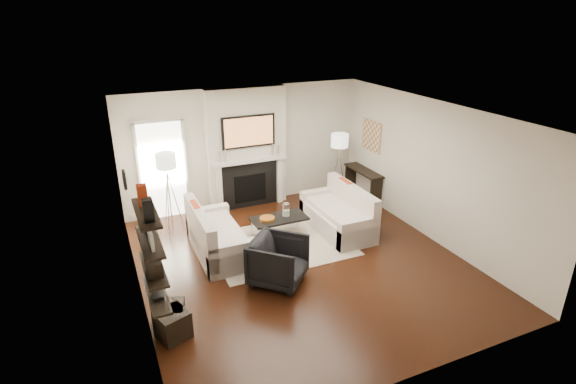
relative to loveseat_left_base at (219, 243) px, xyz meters
name	(u,v)px	position (x,y,z in m)	size (l,w,h in m)	color
room_envelope	(302,193)	(1.24, -0.94, 1.14)	(6.00, 6.00, 6.00)	black
chimney_breast	(247,149)	(1.24, 1.93, 1.14)	(1.80, 0.25, 2.70)	silver
fireplace_surround	(250,185)	(1.24, 1.80, 0.31)	(1.30, 0.02, 1.04)	black
firebox	(250,188)	(1.24, 1.79, 0.24)	(0.75, 0.02, 0.65)	black
mantel_pilaster_l	(220,189)	(0.52, 1.77, 0.34)	(0.12, 0.08, 1.10)	white
mantel_pilaster_r	(280,180)	(1.96, 1.77, 0.34)	(0.12, 0.08, 1.10)	white
mantel_shelf	(250,161)	(1.24, 1.75, 0.91)	(1.70, 0.18, 0.07)	white
tv_body	(248,131)	(1.24, 1.77, 1.57)	(1.20, 0.06, 0.70)	black
tv_screen	(249,132)	(1.24, 1.74, 1.57)	(1.10, 0.01, 0.62)	#BF723F
candlestick_l_tall	(225,156)	(0.69, 1.76, 1.09)	(0.04, 0.04, 0.30)	silver
candlestick_l_short	(219,158)	(0.56, 1.76, 1.06)	(0.04, 0.04, 0.24)	silver
candlestick_r_tall	(273,150)	(1.79, 1.76, 1.09)	(0.04, 0.04, 0.30)	silver
candlestick_r_short	(278,150)	(1.92, 1.76, 1.06)	(0.04, 0.04, 0.24)	silver
hallway_panel	(163,171)	(-0.61, 2.04, 0.84)	(0.90, 0.02, 2.10)	white
door_trim_l	(140,174)	(-1.09, 2.02, 0.84)	(0.06, 0.06, 2.16)	white
door_trim_r	(186,168)	(-0.13, 2.02, 0.84)	(0.06, 0.06, 2.16)	white
door_trim_top	(157,121)	(-0.61, 2.02, 1.92)	(1.02, 0.06, 0.06)	white
rug	(279,245)	(1.13, -0.17, -0.20)	(2.60, 2.00, 0.01)	#B9A997
loveseat_left_base	(219,243)	(0.00, 0.00, 0.00)	(0.85, 1.80, 0.42)	beige
loveseat_left_back	(200,231)	(-0.33, 0.00, 0.32)	(0.18, 1.80, 0.80)	beige
loveseat_left_arm_n	(232,259)	(0.00, -0.81, 0.09)	(0.85, 0.18, 0.60)	beige
loveseat_left_arm_s	(208,221)	(0.00, 0.81, 0.09)	(0.85, 0.18, 0.60)	beige
loveseat_left_cushion	(221,230)	(0.05, 0.00, 0.26)	(0.63, 1.44, 0.10)	beige
pillow_left_orange	(196,214)	(-0.33, 0.30, 0.52)	(0.10, 0.42, 0.42)	#B53716
pillow_left_charcoal	(204,228)	(-0.33, -0.30, 0.51)	(0.10, 0.40, 0.40)	black
loveseat_right_base	(337,221)	(2.46, -0.07, 0.00)	(0.85, 1.80, 0.42)	beige
loveseat_right_back	(352,204)	(2.80, -0.07, 0.32)	(0.18, 1.80, 0.80)	beige
loveseat_right_arm_n	(358,234)	(2.46, -0.88, 0.09)	(0.85, 0.18, 0.60)	beige
loveseat_right_arm_s	(319,202)	(2.46, 0.74, 0.09)	(0.85, 0.18, 0.60)	beige
loveseat_right_cushion	(335,210)	(2.41, -0.07, 0.26)	(0.63, 1.44, 0.10)	beige
pillow_right_orange	(345,190)	(2.80, 0.23, 0.52)	(0.10, 0.42, 0.42)	#B53716
pillow_right_charcoal	(360,201)	(2.80, -0.37, 0.51)	(0.10, 0.40, 0.40)	black
coffee_table	(279,218)	(1.27, 0.14, 0.19)	(1.10, 0.55, 0.04)	black
coffee_leg_nw	(259,238)	(0.77, -0.08, -0.02)	(0.02, 0.02, 0.38)	silver
coffee_leg_ne	(307,228)	(1.77, -0.08, -0.02)	(0.02, 0.02, 0.38)	silver
coffee_leg_sw	(252,228)	(0.77, 0.36, -0.02)	(0.02, 0.02, 0.38)	silver
coffee_leg_se	(297,219)	(1.77, 0.36, -0.02)	(0.02, 0.02, 0.38)	silver
hurricane_glass	(286,210)	(1.42, 0.14, 0.35)	(0.15, 0.15, 0.26)	white
hurricane_candle	(286,213)	(1.42, 0.14, 0.29)	(0.09, 0.09, 0.13)	white
copper_bowl	(267,219)	(1.02, 0.14, 0.24)	(0.30, 0.30, 0.05)	#C87121
armchair	(278,259)	(0.64, -1.32, 0.22)	(0.83, 0.78, 0.86)	black
lamp_left_post	(170,200)	(-0.61, 1.46, 0.39)	(0.02, 0.02, 1.20)	silver
lamp_left_shade	(166,161)	(-0.61, 1.46, 1.24)	(0.40, 0.40, 0.30)	white
lamp_left_leg_a	(175,199)	(-0.50, 1.46, 0.39)	(0.02, 0.02, 1.25)	silver
lamp_left_leg_b	(166,199)	(-0.66, 1.55, 0.39)	(0.02, 0.02, 1.25)	silver
lamp_left_leg_c	(168,202)	(-0.66, 1.36, 0.39)	(0.02, 0.02, 1.25)	silver
lamp_right_post	(338,175)	(3.29, 1.37, 0.39)	(0.02, 0.02, 1.20)	silver
lamp_right_shade	(340,140)	(3.29, 1.37, 1.24)	(0.40, 0.40, 0.30)	white
lamp_right_leg_a	(342,175)	(3.40, 1.37, 0.39)	(0.02, 0.02, 1.25)	silver
lamp_right_leg_b	(334,174)	(3.24, 1.46, 0.39)	(0.02, 0.02, 1.25)	silver
lamp_right_leg_c	(338,177)	(3.24, 1.27, 0.39)	(0.02, 0.02, 1.25)	silver
console_top	(364,171)	(3.81, 1.09, 0.52)	(0.35, 1.20, 0.04)	black
console_leg_n	(376,194)	(3.81, 0.54, 0.14)	(0.30, 0.04, 0.71)	black
console_leg_s	(350,178)	(3.81, 1.64, 0.14)	(0.30, 0.04, 0.71)	black
wall_art	(372,136)	(3.97, 1.11, 1.34)	(0.03, 0.70, 0.70)	tan
shelf_bottom	(157,295)	(-1.38, -1.94, 0.49)	(0.25, 1.00, 0.04)	black
shelf_lower	(153,269)	(-1.38, -1.94, 0.89)	(0.25, 1.00, 0.04)	black
shelf_upper	(150,241)	(-1.38, -1.94, 1.29)	(0.25, 1.00, 0.04)	black
shelf_top	(146,213)	(-1.38, -1.94, 1.69)	(0.25, 1.00, 0.04)	black
decor_magfile_a	(148,211)	(-1.38, -2.25, 1.85)	(0.12, 0.10, 0.28)	black
decor_magfile_b	(142,195)	(-1.38, -1.74, 1.85)	(0.12, 0.10, 0.28)	#B53716
decor_frame_a	(151,239)	(-1.38, -2.13, 1.42)	(0.04, 0.30, 0.22)	white
decor_frame_b	(147,227)	(-1.38, -1.74, 1.40)	(0.04, 0.22, 0.18)	black
decor_wine_rack	(154,267)	(-1.38, -2.12, 1.01)	(0.18, 0.25, 0.20)	black
decor_box_small	(150,254)	(-1.38, -1.69, 0.97)	(0.15, 0.12, 0.12)	black
decor_books	(158,295)	(-1.38, -2.03, 0.53)	(0.14, 0.20, 0.05)	black
decor_box_tall	(153,278)	(-1.38, -1.69, 0.60)	(0.10, 0.10, 0.18)	white
clock_rim	(124,180)	(-1.49, -0.04, 1.49)	(0.34, 0.34, 0.04)	black
clock_face	(126,179)	(-1.46, -0.04, 1.49)	(0.29, 0.29, 0.01)	white
ottoman_near	(170,317)	(-1.23, -1.82, -0.01)	(0.40, 0.40, 0.40)	black
ottoman_far	(173,325)	(-1.23, -2.00, -0.01)	(0.40, 0.40, 0.40)	black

